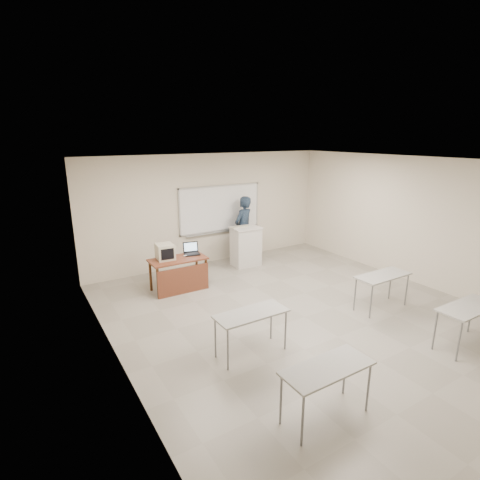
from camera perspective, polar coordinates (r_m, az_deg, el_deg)
floor at (r=7.64m, az=9.84°, el=-11.52°), size 7.00×8.00×0.01m
whiteboard at (r=10.43m, az=-3.01°, el=4.73°), size 2.48×0.10×1.31m
student_desks at (r=6.51m, az=18.08°, el=-10.50°), size 4.40×2.20×0.73m
instructor_desk at (r=8.62m, az=-9.11°, el=-4.46°), size 1.28×0.64×0.75m
podium at (r=10.19m, az=0.88°, el=-0.97°), size 0.76×0.56×1.07m
crt_monitor at (r=8.62m, az=-11.36°, el=-1.75°), size 0.38×0.43×0.36m
laptop at (r=8.91m, az=-7.49°, el=-1.75°), size 0.36×0.33×0.26m
mouse at (r=8.75m, az=-8.38°, el=-2.39°), size 0.10×0.08×0.04m
keyboard at (r=10.03m, az=-0.07°, el=2.01°), size 0.48×0.17×0.03m
presenter at (r=10.57m, az=0.53°, el=1.78°), size 0.79×0.66×1.83m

